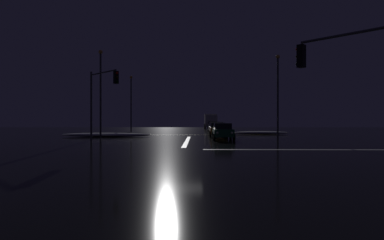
{
  "coord_description": "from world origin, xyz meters",
  "views": [
    {
      "loc": [
        0.96,
        -20.82,
        1.91
      ],
      "look_at": [
        0.38,
        11.98,
        1.87
      ],
      "focal_mm": 30.51,
      "sensor_mm": 36.0,
      "label": 1
    }
  ],
  "objects_px": {
    "sedan_black": "(215,126)",
    "streetlamp_right_near": "(278,90)",
    "sedan_gray": "(213,125)",
    "streetlamp_left_near": "(101,87)",
    "sedan_white": "(217,127)",
    "sedan_green": "(223,131)",
    "sedan_orange": "(218,129)",
    "box_truck": "(211,121)",
    "sedan_silver": "(216,128)",
    "traffic_signal_se": "(356,68)",
    "traffic_signal_nw": "(101,92)",
    "streetlamp_left_far": "(131,99)"
  },
  "relations": [
    {
      "from": "sedan_black",
      "to": "sedan_gray",
      "type": "xyz_separation_m",
      "value": [
        -0.11,
        6.39,
        0.0
      ]
    },
    {
      "from": "sedan_silver",
      "to": "sedan_gray",
      "type": "bearing_deg",
      "value": 88.49
    },
    {
      "from": "sedan_green",
      "to": "traffic_signal_se",
      "type": "height_order",
      "value": "traffic_signal_se"
    },
    {
      "from": "traffic_signal_nw",
      "to": "streetlamp_right_near",
      "type": "distance_m",
      "value": 18.18
    },
    {
      "from": "sedan_orange",
      "to": "traffic_signal_se",
      "type": "relative_size",
      "value": 0.75
    },
    {
      "from": "sedan_gray",
      "to": "box_truck",
      "type": "height_order",
      "value": "box_truck"
    },
    {
      "from": "streetlamp_left_far",
      "to": "sedan_black",
      "type": "bearing_deg",
      "value": 18.5
    },
    {
      "from": "traffic_signal_se",
      "to": "streetlamp_left_far",
      "type": "bearing_deg",
      "value": 114.32
    },
    {
      "from": "sedan_white",
      "to": "traffic_signal_se",
      "type": "relative_size",
      "value": 0.75
    },
    {
      "from": "traffic_signal_se",
      "to": "traffic_signal_nw",
      "type": "bearing_deg",
      "value": 135.0
    },
    {
      "from": "sedan_white",
      "to": "streetlamp_right_near",
      "type": "bearing_deg",
      "value": -68.82
    },
    {
      "from": "sedan_green",
      "to": "traffic_signal_nw",
      "type": "bearing_deg",
      "value": -164.13
    },
    {
      "from": "sedan_white",
      "to": "streetlamp_right_near",
      "type": "relative_size",
      "value": 0.49
    },
    {
      "from": "sedan_black",
      "to": "streetlamp_right_near",
      "type": "relative_size",
      "value": 0.49
    },
    {
      "from": "box_truck",
      "to": "traffic_signal_se",
      "type": "relative_size",
      "value": 1.44
    },
    {
      "from": "sedan_white",
      "to": "traffic_signal_nw",
      "type": "bearing_deg",
      "value": -118.62
    },
    {
      "from": "streetlamp_left_far",
      "to": "sedan_green",
      "type": "bearing_deg",
      "value": -56.51
    },
    {
      "from": "sedan_green",
      "to": "sedan_gray",
      "type": "distance_m",
      "value": 30.3
    },
    {
      "from": "sedan_gray",
      "to": "traffic_signal_nw",
      "type": "relative_size",
      "value": 0.69
    },
    {
      "from": "sedan_white",
      "to": "box_truck",
      "type": "xyz_separation_m",
      "value": [
        -0.25,
        19.45,
        0.91
      ]
    },
    {
      "from": "sedan_green",
      "to": "sedan_silver",
      "type": "height_order",
      "value": "same"
    },
    {
      "from": "traffic_signal_se",
      "to": "sedan_green",
      "type": "bearing_deg",
      "value": 102.7
    },
    {
      "from": "sedan_white",
      "to": "box_truck",
      "type": "relative_size",
      "value": 0.52
    },
    {
      "from": "box_truck",
      "to": "traffic_signal_nw",
      "type": "distance_m",
      "value": 41.92
    },
    {
      "from": "sedan_gray",
      "to": "box_truck",
      "type": "distance_m",
      "value": 7.01
    },
    {
      "from": "sedan_green",
      "to": "sedan_orange",
      "type": "height_order",
      "value": "same"
    },
    {
      "from": "sedan_orange",
      "to": "sedan_white",
      "type": "xyz_separation_m",
      "value": [
        0.65,
        11.87,
        0.0
      ]
    },
    {
      "from": "sedan_green",
      "to": "sedan_black",
      "type": "bearing_deg",
      "value": 88.66
    },
    {
      "from": "sedan_orange",
      "to": "streetlamp_left_far",
      "type": "height_order",
      "value": "streetlamp_left_far"
    },
    {
      "from": "sedan_green",
      "to": "streetlamp_left_near",
      "type": "height_order",
      "value": "streetlamp_left_near"
    },
    {
      "from": "traffic_signal_nw",
      "to": "streetlamp_right_near",
      "type": "relative_size",
      "value": 0.71
    },
    {
      "from": "sedan_black",
      "to": "box_truck",
      "type": "relative_size",
      "value": 0.52
    },
    {
      "from": "sedan_green",
      "to": "streetlamp_right_near",
      "type": "height_order",
      "value": "streetlamp_right_near"
    },
    {
      "from": "streetlamp_left_far",
      "to": "sedan_orange",
      "type": "bearing_deg",
      "value": -46.64
    },
    {
      "from": "sedan_silver",
      "to": "streetlamp_left_far",
      "type": "xyz_separation_m",
      "value": [
        -12.8,
        8.18,
        4.27
      ]
    },
    {
      "from": "sedan_gray",
      "to": "streetlamp_left_near",
      "type": "bearing_deg",
      "value": -116.33
    },
    {
      "from": "sedan_orange",
      "to": "box_truck",
      "type": "height_order",
      "value": "box_truck"
    },
    {
      "from": "sedan_gray",
      "to": "streetlamp_right_near",
      "type": "height_order",
      "value": "streetlamp_right_near"
    },
    {
      "from": "sedan_orange",
      "to": "traffic_signal_nw",
      "type": "height_order",
      "value": "traffic_signal_nw"
    },
    {
      "from": "sedan_gray",
      "to": "streetlamp_left_near",
      "type": "height_order",
      "value": "streetlamp_left_near"
    },
    {
      "from": "traffic_signal_nw",
      "to": "streetlamp_left_near",
      "type": "bearing_deg",
      "value": 107.12
    },
    {
      "from": "sedan_gray",
      "to": "streetlamp_left_near",
      "type": "distance_m",
      "value": 30.34
    },
    {
      "from": "sedan_silver",
      "to": "streetlamp_right_near",
      "type": "relative_size",
      "value": 0.49
    },
    {
      "from": "sedan_black",
      "to": "traffic_signal_nw",
      "type": "xyz_separation_m",
      "value": [
        -11.41,
        -26.99,
        3.55
      ]
    },
    {
      "from": "streetlamp_left_far",
      "to": "traffic_signal_nw",
      "type": "bearing_deg",
      "value": -84.91
    },
    {
      "from": "sedan_white",
      "to": "box_truck",
      "type": "height_order",
      "value": "box_truck"
    },
    {
      "from": "sedan_orange",
      "to": "streetlamp_left_near",
      "type": "height_order",
      "value": "streetlamp_left_near"
    },
    {
      "from": "box_truck",
      "to": "traffic_signal_se",
      "type": "bearing_deg",
      "value": -86.1
    },
    {
      "from": "sedan_orange",
      "to": "sedan_silver",
      "type": "bearing_deg",
      "value": 89.43
    },
    {
      "from": "sedan_white",
      "to": "sedan_black",
      "type": "xyz_separation_m",
      "value": [
        0.02,
        6.11,
        0.0
      ]
    }
  ]
}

